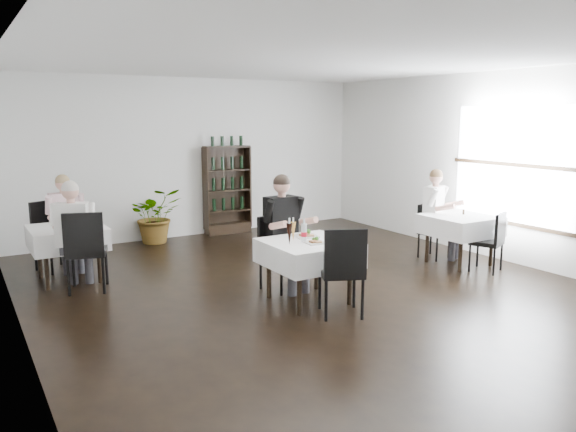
# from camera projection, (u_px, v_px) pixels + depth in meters

# --- Properties ---
(room_shell) EXTENTS (9.00, 9.00, 9.00)m
(room_shell) POSITION_uv_depth(u_px,v_px,m) (330.00, 181.00, 6.94)
(room_shell) COLOR black
(room_shell) RESTS_ON ground
(window_right) EXTENTS (0.06, 2.30, 1.85)m
(window_right) POSITION_uv_depth(u_px,v_px,m) (513.00, 168.00, 8.70)
(window_right) COLOR white
(window_right) RESTS_ON room_shell
(wine_shelf) EXTENTS (0.90, 0.28, 1.75)m
(wine_shelf) POSITION_uv_depth(u_px,v_px,m) (227.00, 191.00, 11.00)
(wine_shelf) COLOR black
(wine_shelf) RESTS_ON ground
(main_table) EXTENTS (1.03, 1.03, 0.77)m
(main_table) POSITION_uv_depth(u_px,v_px,m) (309.00, 253.00, 6.94)
(main_table) COLOR black
(main_table) RESTS_ON ground
(left_table) EXTENTS (0.98, 0.98, 0.77)m
(left_table) POSITION_uv_depth(u_px,v_px,m) (67.00, 237.00, 7.83)
(left_table) COLOR black
(left_table) RESTS_ON ground
(right_table) EXTENTS (0.98, 0.98, 0.77)m
(right_table) POSITION_uv_depth(u_px,v_px,m) (460.00, 225.00, 8.71)
(right_table) COLOR black
(right_table) RESTS_ON ground
(potted_tree) EXTENTS (0.97, 0.85, 1.01)m
(potted_tree) POSITION_uv_depth(u_px,v_px,m) (156.00, 215.00, 10.21)
(potted_tree) COLOR #26541C
(potted_tree) RESTS_ON ground
(main_chair_far) EXTENTS (0.55, 0.55, 0.99)m
(main_chair_far) POSITION_uv_depth(u_px,v_px,m) (277.00, 247.00, 7.50)
(main_chair_far) COLOR black
(main_chair_far) RESTS_ON ground
(main_chair_near) EXTENTS (0.64, 0.64, 1.06)m
(main_chair_near) POSITION_uv_depth(u_px,v_px,m) (343.00, 266.00, 6.40)
(main_chair_near) COLOR black
(main_chair_near) RESTS_ON ground
(left_chair_far) EXTENTS (0.62, 0.63, 1.04)m
(left_chair_far) POSITION_uv_depth(u_px,v_px,m) (51.00, 231.00, 8.44)
(left_chair_far) COLOR black
(left_chair_far) RESTS_ON ground
(left_chair_near) EXTENTS (0.63, 0.63, 1.09)m
(left_chair_near) POSITION_uv_depth(u_px,v_px,m) (86.00, 246.00, 7.30)
(left_chair_near) COLOR black
(left_chair_near) RESTS_ON ground
(right_chair_far) EXTENTS (0.47, 0.47, 0.88)m
(right_chair_far) POSITION_uv_depth(u_px,v_px,m) (431.00, 227.00, 9.16)
(right_chair_far) COLOR black
(right_chair_far) RESTS_ON ground
(right_chair_near) EXTENTS (0.54, 0.54, 0.90)m
(right_chair_near) POSITION_uv_depth(u_px,v_px,m) (492.00, 238.00, 8.28)
(right_chair_near) COLOR black
(right_chair_near) RESTS_ON ground
(diner_main) EXTENTS (0.60, 0.62, 1.54)m
(diner_main) POSITION_uv_depth(u_px,v_px,m) (285.00, 223.00, 7.41)
(diner_main) COLOR #3A3940
(diner_main) RESTS_ON ground
(diner_left_far) EXTENTS (0.56, 0.57, 1.44)m
(diner_left_far) POSITION_uv_depth(u_px,v_px,m) (66.00, 215.00, 8.33)
(diner_left_far) COLOR #3A3940
(diner_left_far) RESTS_ON ground
(diner_left_near) EXTENTS (0.65, 0.69, 1.48)m
(diner_left_near) POSITION_uv_depth(u_px,v_px,m) (74.00, 227.00, 7.36)
(diner_left_near) COLOR #3A3940
(diner_left_near) RESTS_ON ground
(diner_right_far) EXTENTS (0.65, 0.68, 1.45)m
(diner_right_far) POSITION_uv_depth(u_px,v_px,m) (439.00, 207.00, 9.10)
(diner_right_far) COLOR #3A3940
(diner_right_far) RESTS_ON ground
(plate_far) EXTENTS (0.32, 0.32, 0.09)m
(plate_far) POSITION_uv_depth(u_px,v_px,m) (306.00, 235.00, 7.16)
(plate_far) COLOR white
(plate_far) RESTS_ON main_table
(plate_near) EXTENTS (0.24, 0.24, 0.07)m
(plate_near) POSITION_uv_depth(u_px,v_px,m) (315.00, 242.00, 6.81)
(plate_near) COLOR white
(plate_near) RESTS_ON main_table
(pilsner_dark) EXTENTS (0.08, 0.08, 0.33)m
(pilsner_dark) POSITION_uv_depth(u_px,v_px,m) (289.00, 234.00, 6.69)
(pilsner_dark) COLOR black
(pilsner_dark) RESTS_ON main_table
(pilsner_lager) EXTENTS (0.07, 0.07, 0.29)m
(pilsner_lager) POSITION_uv_depth(u_px,v_px,m) (293.00, 231.00, 6.93)
(pilsner_lager) COLOR #C68832
(pilsner_lager) RESTS_ON main_table
(coke_bottle) EXTENTS (0.07, 0.07, 0.29)m
(coke_bottle) POSITION_uv_depth(u_px,v_px,m) (304.00, 233.00, 6.86)
(coke_bottle) COLOR silver
(coke_bottle) RESTS_ON main_table
(napkin_cutlery) EXTENTS (0.17, 0.18, 0.02)m
(napkin_cutlery) POSITION_uv_depth(u_px,v_px,m) (335.00, 242.00, 6.85)
(napkin_cutlery) COLOR black
(napkin_cutlery) RESTS_ON main_table
(pepper_mill) EXTENTS (0.04, 0.04, 0.09)m
(pepper_mill) POSITION_uv_depth(u_px,v_px,m) (464.00, 212.00, 8.79)
(pepper_mill) COLOR black
(pepper_mill) RESTS_ON right_table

